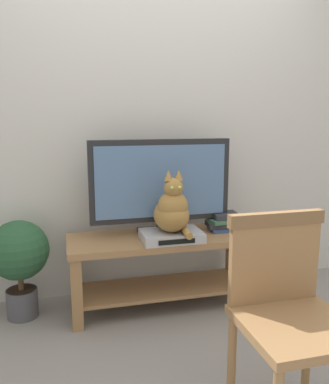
{
  "coord_description": "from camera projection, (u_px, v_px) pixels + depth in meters",
  "views": [
    {
      "loc": [
        -0.66,
        -2.05,
        1.36
      ],
      "look_at": [
        -0.01,
        0.53,
        0.84
      ],
      "focal_mm": 37.77,
      "sensor_mm": 36.0,
      "label": 1
    }
  ],
  "objects": [
    {
      "name": "tv",
      "position": [
        161.0,
        184.0,
        2.8
      ],
      "size": [
        0.99,
        0.2,
        0.67
      ],
      "color": "black",
      "rests_on": "tv_stand"
    },
    {
      "name": "ground_plane",
      "position": [
        188.0,
        349.0,
        2.36
      ],
      "size": [
        12.0,
        12.0,
        0.0
      ],
      "primitive_type": "plane",
      "color": "gray"
    },
    {
      "name": "back_wall",
      "position": [
        151.0,
        108.0,
        3.02
      ],
      "size": [
        7.0,
        0.12,
        2.8
      ],
      "primitive_type": "cube",
      "color": "beige",
      "rests_on": "ground"
    },
    {
      "name": "book_stack",
      "position": [
        224.0,
        222.0,
        2.95
      ],
      "size": [
        0.25,
        0.19,
        0.13
      ],
      "color": "#33477A",
      "rests_on": "tv_stand"
    },
    {
      "name": "wooden_chair",
      "position": [
        287.0,
        303.0,
        1.73
      ],
      "size": [
        0.46,
        0.46,
        0.93
      ],
      "color": "olive",
      "rests_on": "ground"
    },
    {
      "name": "media_box",
      "position": [
        171.0,
        236.0,
        2.72
      ],
      "size": [
        0.41,
        0.28,
        0.06
      ],
      "color": "#ADADB2",
      "rests_on": "tv_stand"
    },
    {
      "name": "cat",
      "position": [
        172.0,
        210.0,
        2.67
      ],
      "size": [
        0.24,
        0.36,
        0.42
      ],
      "color": "olive",
      "rests_on": "media_box"
    },
    {
      "name": "tv_stand",
      "position": [
        163.0,
        258.0,
        2.84
      ],
      "size": [
        1.31,
        0.48,
        0.52
      ],
      "color": "olive",
      "rests_on": "ground"
    },
    {
      "name": "potted_plant",
      "position": [
        19.0,
        257.0,
        2.67
      ],
      "size": [
        0.4,
        0.4,
        0.67
      ],
      "color": "#47474C",
      "rests_on": "ground"
    }
  ]
}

